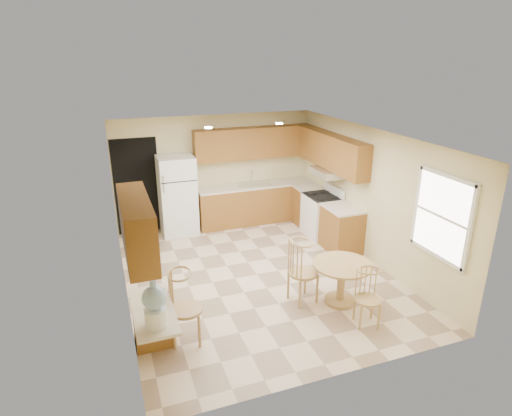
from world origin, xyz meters
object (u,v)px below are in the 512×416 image
object	(u,v)px
chair_table_a	(306,268)
water_crock	(155,305)
refrigerator	(177,195)
chair_table_b	(372,296)
chair_desk	(187,304)
stove	(322,215)
dining_table	(342,277)

from	to	relation	value
chair_table_a	water_crock	world-z (taller)	water_crock
refrigerator	chair_table_a	bearing A→B (deg)	-69.32
chair_table_a	refrigerator	bearing A→B (deg)	-168.05
chair_table_b	chair_desk	bearing A→B (deg)	2.66
stove	chair_table_a	xyz separation A→B (m)	(-1.53, -2.33, 0.17)
chair_table_b	water_crock	world-z (taller)	water_crock
refrigerator	water_crock	bearing A→B (deg)	-103.28
refrigerator	chair_table_b	size ratio (longest dim) A/B	2.00
dining_table	chair_table_b	world-z (taller)	chair_table_b
stove	chair_table_a	distance (m)	2.80
refrigerator	stove	world-z (taller)	refrigerator
stove	water_crock	distance (m)	5.11
refrigerator	chair_table_a	distance (m)	3.80
water_crock	stove	bearing A→B (deg)	39.45
stove	dining_table	bearing A→B (deg)	-111.61
dining_table	chair_desk	world-z (taller)	chair_desk
refrigerator	chair_table_b	xyz separation A→B (m)	(1.94, -4.44, -0.34)
chair_table_b	dining_table	bearing A→B (deg)	-72.12
refrigerator	chair_table_a	size ratio (longest dim) A/B	1.65
chair_table_b	stove	bearing A→B (deg)	-92.21
stove	chair_table_b	world-z (taller)	stove
dining_table	chair_table_a	bearing A→B (deg)	164.74
stove	chair_table_a	bearing A→B (deg)	-123.32
chair_table_a	chair_table_b	bearing A→B (deg)	25.47
chair_desk	chair_table_a	bearing A→B (deg)	111.61
dining_table	chair_table_b	bearing A→B (deg)	-86.10
refrigerator	chair_desk	world-z (taller)	refrigerator
dining_table	water_crock	size ratio (longest dim) A/B	1.55
chair_table_a	chair_table_b	xyz separation A→B (m)	(0.60, -0.88, -0.11)
water_crock	dining_table	bearing A→B (deg)	14.24
refrigerator	chair_desk	xyz separation A→B (m)	(-0.60, -3.93, -0.23)
refrigerator	chair_desk	bearing A→B (deg)	-98.68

